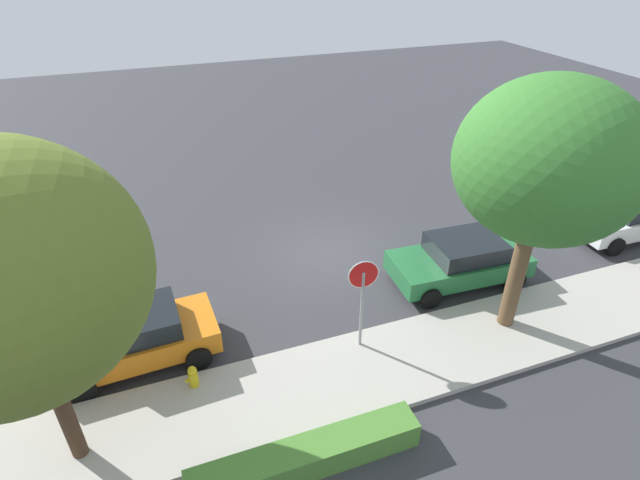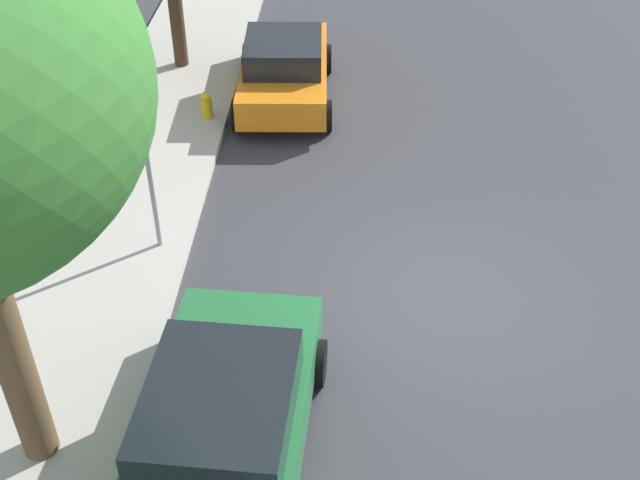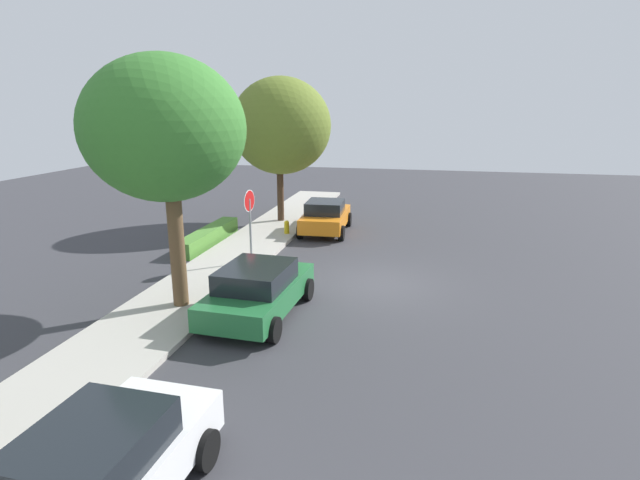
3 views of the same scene
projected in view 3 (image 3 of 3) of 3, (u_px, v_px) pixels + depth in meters
The scene contains 9 objects.
ground_plane at pixel (376, 283), 15.89m from camera, with size 60.00×60.00×0.00m, color #38383D.
sidewalk_curb at pixel (219, 270), 16.98m from camera, with size 32.00×2.63×0.14m, color #B2ADA3.
stop_sign at pixel (250, 214), 17.16m from camera, with size 0.76×0.11×2.71m.
parked_car_green at pixel (258, 290), 13.28m from camera, with size 4.23×2.27×1.44m.
parked_car_orange at pixel (326, 216), 22.14m from camera, with size 3.97×2.14×1.44m.
street_tree_near_corner at pixel (281, 126), 22.99m from camera, with size 4.61×4.61×6.79m.
street_tree_far at pixel (164, 130), 12.75m from camera, with size 4.19×4.19×6.78m.
fire_hydrant at pixel (287, 228), 21.50m from camera, with size 0.30×0.22×0.72m.
front_yard_hedge at pixel (208, 236), 20.38m from camera, with size 4.73×0.70×0.62m.
Camera 3 is at (-15.01, -1.48, 5.48)m, focal length 28.00 mm.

